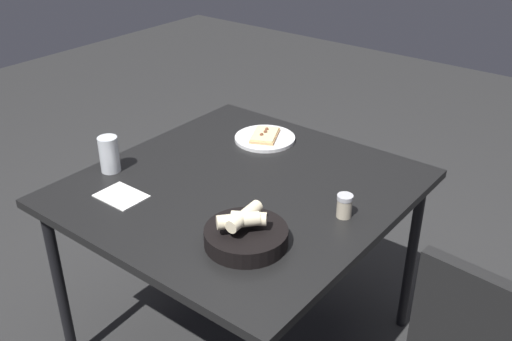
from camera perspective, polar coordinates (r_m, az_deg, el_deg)
The scene contains 7 objects.
ground at distance 2.46m, azimuth -1.26°, elevation -16.32°, with size 8.00×8.00×0.00m, color #2A2A2A.
dining_table at distance 2.04m, azimuth -1.46°, elevation -2.76°, with size 1.05×1.09×0.73m.
pizza_plate at distance 2.33m, azimuth 0.88°, elevation 3.25°, with size 0.24×0.24×0.04m.
bread_basket at distance 1.70m, azimuth -1.05°, elevation -6.24°, with size 0.25×0.25×0.12m.
beer_glass at distance 2.14m, azimuth -14.24°, elevation 1.35°, with size 0.07×0.07×0.13m.
pepper_shaker at distance 1.84m, azimuth 8.69°, elevation -3.58°, with size 0.05×0.05×0.08m.
napkin at distance 1.99m, azimuth -13.13°, elevation -2.46°, with size 0.16×0.12×0.00m.
Camera 1 is at (-1.12, 1.35, 1.73)m, focal length 40.61 mm.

